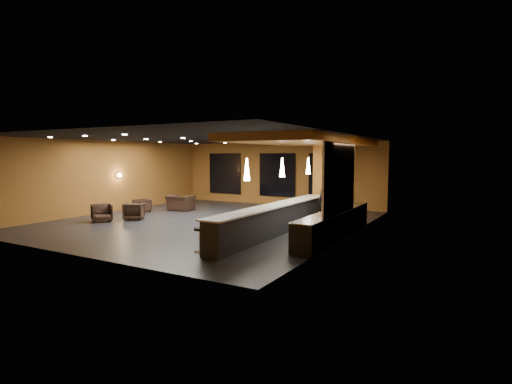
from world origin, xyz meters
The scene contains 34 objects.
floor centered at (0.00, 0.00, -0.05)m, with size 12.00×13.00×0.10m, color black.
ceiling centered at (0.00, 0.00, 3.55)m, with size 12.00×13.00×0.10m, color black.
wall_back centered at (0.00, 6.55, 1.75)m, with size 12.00×0.10×3.50m, color brown.
wall_front centered at (0.00, -6.55, 1.75)m, with size 12.00×0.10×3.50m, color brown.
wall_left centered at (-6.05, 0.00, 1.75)m, with size 0.10×13.00×3.50m, color brown.
wall_right centered at (6.05, 0.00, 1.75)m, with size 0.10×13.00×3.50m, color brown.
wood_soffit centered at (4.00, 1.00, 3.36)m, with size 3.60×8.00×0.28m, color #96622B.
window_left centered at (-3.50, 6.44, 1.70)m, with size 2.20×0.06×2.40m, color black.
window_center centered at (0.00, 6.44, 1.70)m, with size 2.20×0.06×2.40m, color black.
window_right centered at (3.00, 6.44, 1.70)m, with size 2.20×0.06×2.40m, color black.
tile_backsplash centered at (5.96, -1.00, 2.00)m, with size 0.06×3.20×2.40m, color white.
bar_counter centered at (3.65, -1.00, 0.50)m, with size 0.60×8.00×1.00m, color black.
bar_top centered at (3.65, -1.00, 1.02)m, with size 0.78×8.10×0.05m, color beige.
prep_counter centered at (5.65, -0.50, 0.43)m, with size 0.70×6.00×0.86m, color black.
prep_top centered at (5.65, -0.50, 0.89)m, with size 0.72×6.00×0.03m, color silver.
wall_shelf_lower centered at (5.82, -1.20, 1.60)m, with size 0.30×1.50×0.03m, color silver.
wall_shelf_upper centered at (5.82, -1.20, 2.05)m, with size 0.30×1.50×0.03m, color silver.
column centered at (3.65, 3.60, 1.75)m, with size 0.60×0.60×3.50m, color #915920.
wall_sconce centered at (-5.88, 0.50, 1.80)m, with size 0.22×0.22×0.22m, color #FFE5B2.
pendant_0 centered at (3.65, -3.00, 2.35)m, with size 0.20×0.20×0.70m, color white.
pendant_1 centered at (3.65, -0.50, 2.35)m, with size 0.20×0.20×0.70m, color white.
pendant_2 centered at (3.65, 2.00, 2.35)m, with size 0.20×0.20×0.70m, color white.
staff_a centered at (4.66, 1.34, 0.93)m, with size 0.68×0.44×1.86m, color black.
staff_b centered at (4.67, 2.37, 0.82)m, with size 0.79×0.62×1.64m, color black.
staff_c centered at (5.25, 1.87, 0.79)m, with size 0.77×0.50×1.59m, color black.
armchair_a centered at (-3.93, -2.23, 0.37)m, with size 0.79×0.81×0.74m, color black.
armchair_b centered at (-3.15, -1.17, 0.37)m, with size 0.79×0.81×0.74m, color black.
armchair_c centered at (-4.57, 0.69, 0.32)m, with size 0.68×0.70×0.64m, color black.
armchair_d centered at (-3.27, 2.05, 0.38)m, with size 1.18×1.03×0.77m, color black.
bar_stool_0 centered at (2.98, -4.50, 0.46)m, with size 0.36×0.36×0.71m.
bar_stool_1 centered at (2.91, -2.71, 0.54)m, with size 0.42×0.42×0.84m.
bar_stool_2 centered at (2.76, -1.02, 0.48)m, with size 0.38×0.38×0.75m.
bar_stool_3 centered at (2.84, 0.66, 0.52)m, with size 0.41×0.41×0.80m.
bar_stool_4 centered at (2.95, 2.53, 0.50)m, with size 0.39×0.39×0.78m.
Camera 1 is at (9.91, -13.53, 2.78)m, focal length 28.00 mm.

